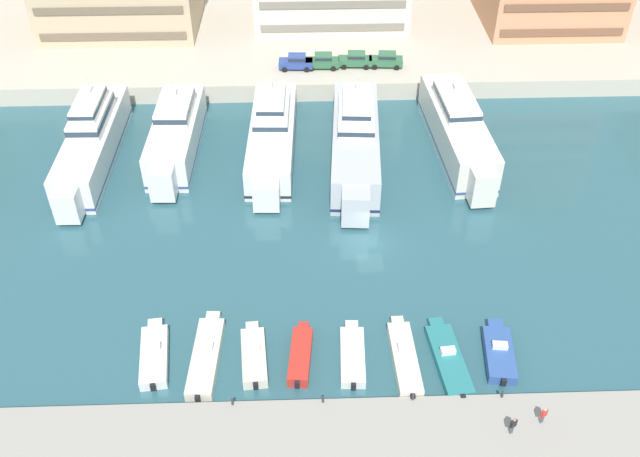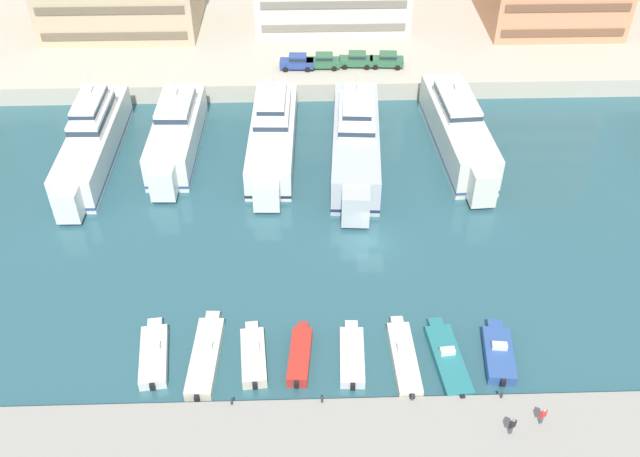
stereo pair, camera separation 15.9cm
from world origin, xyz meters
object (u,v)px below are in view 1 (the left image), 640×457
Objects in this scene: car_green_mid_left at (356,59)px; motorboat_white_far_left at (154,355)px; motorboat_cream_center_right at (404,358)px; motorboat_blue_right at (499,353)px; yacht_white_mid_left at (272,134)px; motorboat_cream_mid_left at (254,356)px; motorboat_white_center at (353,355)px; car_green_left at (323,61)px; car_blue_far_left at (296,61)px; motorboat_cream_left at (206,356)px; pedestrian_near_edge at (544,414)px; yacht_silver_center_left at (355,140)px; car_green_center_left at (386,59)px; pedestrian_mid_deck at (513,425)px; motorboat_teal_mid_right at (448,359)px; yacht_white_left at (176,134)px; motorboat_red_center_left at (301,355)px; yacht_ivory_center at (458,130)px; yacht_white_far_left at (92,141)px.

motorboat_white_far_left is at bearing -112.99° from car_green_mid_left.
motorboat_cream_center_right reaches higher than motorboat_blue_right.
yacht_white_mid_left is 3.34× the size of motorboat_cream_mid_left.
motorboat_white_center is 1.60× the size of car_green_left.
yacht_white_mid_left is at bearing -100.33° from car_blue_far_left.
motorboat_cream_left is 24.97m from pedestrian_near_edge.
yacht_silver_center_left is 17.11m from car_green_mid_left.
car_green_center_left is (14.63, 43.90, 2.69)m from motorboat_cream_mid_left.
pedestrian_mid_deck is (-0.87, -7.29, 1.15)m from motorboat_blue_right.
yacht_silver_center_left reaches higher than motorboat_teal_mid_right.
pedestrian_near_edge reaches higher than motorboat_cream_mid_left.
car_green_center_left is at bearing 90.31° from motorboat_teal_mid_right.
motorboat_red_center_left is at bearing -66.24° from yacht_white_left.
motorboat_cream_left is at bearing -103.51° from car_green_left.
yacht_silver_center_left reaches higher than motorboat_white_center.
motorboat_red_center_left is 1.50× the size of car_blue_far_left.
motorboat_red_center_left is at bearing -120.83° from yacht_ivory_center.
car_green_left is (-4.65, 44.45, 2.67)m from motorboat_cream_center_right.
motorboat_red_center_left is 45.40m from car_green_center_left.
motorboat_white_far_left is 1.08× the size of motorboat_cream_mid_left.
car_blue_far_left is at bearing 109.09° from motorboat_blue_right.
yacht_white_far_left is 3.17× the size of motorboat_white_far_left.
motorboat_white_far_left is 15.24m from motorboat_white_center.
yacht_white_mid_left is 2.68× the size of motorboat_cream_center_right.
car_green_center_left reaches higher than motorboat_cream_center_right.
yacht_white_left is 45.86m from pedestrian_mid_deck.
car_blue_far_left is at bearing -176.87° from car_green_mid_left.
yacht_silver_center_left is (8.75, -1.87, 0.23)m from yacht_white_mid_left.
motorboat_white_far_left is 11.24m from motorboat_red_center_left.
motorboat_cream_mid_left is at bearing 179.04° from motorboat_blue_right.
motorboat_cream_mid_left reaches higher than motorboat_blue_right.
yacht_silver_center_left is at bearing -80.42° from car_green_left.
motorboat_red_center_left is (12.89, -29.28, -1.75)m from yacht_white_left.
pedestrian_mid_deck is (17.98, -7.61, 1.13)m from motorboat_cream_mid_left.
yacht_white_far_left is 1.18× the size of yacht_white_left.
motorboat_teal_mid_right is at bearing -0.99° from motorboat_cream_center_right.
yacht_white_far_left is at bearing -171.04° from yacht_white_left.
car_green_mid_left reaches higher than motorboat_cream_mid_left.
yacht_silver_center_left reaches higher than car_green_left.
car_green_left is (10.51, 43.73, 2.70)m from motorboat_cream_left.
motorboat_blue_right is 1.52× the size of car_green_mid_left.
motorboat_white_center is at bearing 152.13° from pedestrian_near_edge.
yacht_silver_center_left is 17.04m from car_green_left.
motorboat_blue_right is (11.28, -0.21, 0.08)m from motorboat_white_center.
motorboat_cream_center_right is at bearing 132.92° from pedestrian_mid_deck.
motorboat_cream_mid_left is 1.53× the size of car_blue_far_left.
yacht_white_mid_left is 2.65× the size of motorboat_teal_mid_right.
yacht_ivory_center reaches higher than motorboat_red_center_left.
car_blue_far_left is 1.01× the size of car_green_left.
motorboat_red_center_left is (21.42, -27.94, -1.95)m from yacht_white_far_left.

